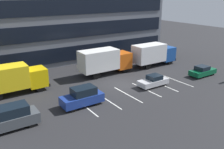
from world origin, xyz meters
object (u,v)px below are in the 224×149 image
Objects in this scene: box_truck_blue at (154,54)px; sedan_forest at (203,71)px; suv_navy at (82,97)px; suv_charcoal at (12,117)px; box_truck_orange at (105,60)px; sedan_silver at (153,81)px; box_truck_yellow_all at (13,78)px.

sedan_forest is at bearing -73.24° from box_truck_blue.
suv_charcoal is (-7.19, -0.61, 0.03)m from suv_navy.
suv_charcoal reaches higher than suv_navy.
sedan_silver is (2.57, -7.45, -1.41)m from box_truck_orange.
suv_charcoal is (-17.22, -0.62, 0.33)m from sedan_silver.
box_truck_orange is 16.76m from suv_charcoal.
sedan_forest is (2.33, -7.72, -1.31)m from box_truck_blue.
box_truck_orange reaches higher than sedan_forest.
box_truck_yellow_all is 8.93m from suv_navy.
sedan_forest is (23.88, -8.05, -1.25)m from box_truck_yellow_all.
sedan_silver is (-6.29, -6.83, -1.33)m from box_truck_blue.
sedan_forest is at bearing -36.72° from box_truck_orange.
suv_navy is 7.21m from suv_charcoal.
box_truck_orange reaches higher than box_truck_blue.
box_truck_blue is 1.87× the size of sedan_forest.
sedan_silver is at bearing -132.64° from box_truck_blue.
box_truck_yellow_all reaches higher than sedan_silver.
box_truck_orange is at bearing 109.04° from sedan_silver.
box_truck_orange is at bearing 176.00° from box_truck_blue.
suv_navy is at bearing -53.90° from box_truck_yellow_all.
sedan_silver is at bearing -70.96° from box_truck_orange.
box_truck_orange is at bearing 143.28° from sedan_forest.
suv_navy is at bearing 4.83° from suv_charcoal.
suv_navy is (-18.65, 0.88, 0.27)m from sedan_forest.
box_truck_blue is 8.17m from sedan_forest.
suv_navy is 0.97× the size of suv_charcoal.
sedan_forest reaches higher than sedan_silver.
sedan_forest is 0.93× the size of suv_navy.
box_truck_yellow_all is at bearing 179.12° from box_truck_blue.
sedan_forest is (11.18, -8.34, -1.39)m from box_truck_orange.
suv_charcoal is at bearing -175.17° from suv_navy.
sedan_forest is 18.67m from suv_navy.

